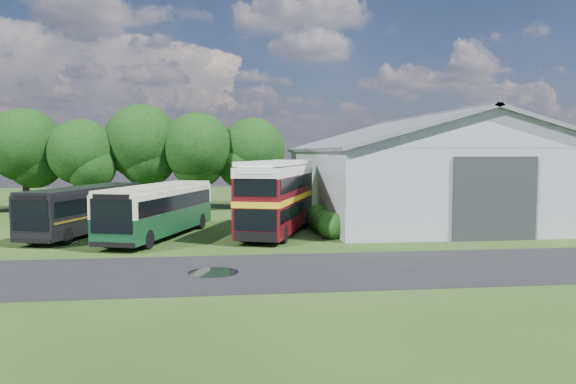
{
  "coord_description": "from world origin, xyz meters",
  "views": [
    {
      "loc": [
        -1.31,
        -27.29,
        5.21
      ],
      "look_at": [
        3.18,
        8.0,
        2.72
      ],
      "focal_mm": 35.0,
      "sensor_mm": 36.0,
      "label": 1
    }
  ],
  "objects": [
    {
      "name": "bus_dark_single",
      "position": [
        -9.67,
        9.61,
        1.63
      ],
      "size": [
        5.85,
        11.32,
        3.05
      ],
      "rotation": [
        0.0,
        0.0,
        -0.31
      ],
      "color": "black",
      "rests_on": "ground"
    },
    {
      "name": "storage_shed",
      "position": [
        15.0,
        15.98,
        4.17
      ],
      "size": [
        18.8,
        24.8,
        8.15
      ],
      "color": "gray",
      "rests_on": "ground"
    },
    {
      "name": "bus_green_single",
      "position": [
        -4.87,
        7.8,
        1.72
      ],
      "size": [
        6.28,
        11.98,
        3.23
      ],
      "rotation": [
        0.0,
        0.0,
        -0.32
      ],
      "color": "black",
      "rests_on": "ground"
    },
    {
      "name": "tree_left_b",
      "position": [
        -13.0,
        23.5,
        5.25
      ],
      "size": [
        5.78,
        5.78,
        8.16
      ],
      "color": "black",
      "rests_on": "ground"
    },
    {
      "name": "tree_right_b",
      "position": [
        2.0,
        24.6,
        5.44
      ],
      "size": [
        5.98,
        5.98,
        8.45
      ],
      "color": "black",
      "rests_on": "ground"
    },
    {
      "name": "puddle",
      "position": [
        -1.5,
        -3.0,
        0.0
      ],
      "size": [
        2.2,
        2.2,
        0.01
      ],
      "primitive_type": "cylinder",
      "color": "black",
      "rests_on": "ground"
    },
    {
      "name": "bus_maroon_double",
      "position": [
        2.54,
        8.41,
        2.35
      ],
      "size": [
        6.2,
        11.27,
        4.71
      ],
      "rotation": [
        0.0,
        0.0,
        -0.33
      ],
      "color": "black",
      "rests_on": "ground"
    },
    {
      "name": "asphalt_road",
      "position": [
        3.0,
        -3.0,
        0.0
      ],
      "size": [
        60.0,
        8.0,
        0.02
      ],
      "primitive_type": "cube",
      "color": "black",
      "rests_on": "ground"
    },
    {
      "name": "shrub_mid",
      "position": [
        5.6,
        8.0,
        0.0
      ],
      "size": [
        1.6,
        1.6,
        1.6
      ],
      "primitive_type": "sphere",
      "color": "#194714",
      "rests_on": "ground"
    },
    {
      "name": "tree_right_a",
      "position": [
        -3.0,
        23.8,
        5.69
      ],
      "size": [
        6.26,
        6.26,
        8.83
      ],
      "color": "black",
      "rests_on": "ground"
    },
    {
      "name": "shrub_back",
      "position": [
        5.6,
        10.0,
        0.0
      ],
      "size": [
        1.8,
        1.8,
        1.8
      ],
      "primitive_type": "sphere",
      "color": "#194714",
      "rests_on": "ground"
    },
    {
      "name": "shrub_front",
      "position": [
        5.6,
        6.0,
        0.0
      ],
      "size": [
        1.7,
        1.7,
        1.7
      ],
      "primitive_type": "sphere",
      "color": "#194714",
      "rests_on": "ground"
    },
    {
      "name": "ground",
      "position": [
        0.0,
        0.0,
        0.0
      ],
      "size": [
        120.0,
        120.0,
        0.0
      ],
      "primitive_type": "plane",
      "color": "#1C3210",
      "rests_on": "ground"
    },
    {
      "name": "tree_mid",
      "position": [
        -8.0,
        24.8,
        6.18
      ],
      "size": [
        6.8,
        6.8,
        9.6
      ],
      "color": "black",
      "rests_on": "ground"
    },
    {
      "name": "tree_left_a",
      "position": [
        -18.0,
        24.5,
        5.87
      ],
      "size": [
        6.46,
        6.46,
        9.12
      ],
      "color": "black",
      "rests_on": "ground"
    }
  ]
}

